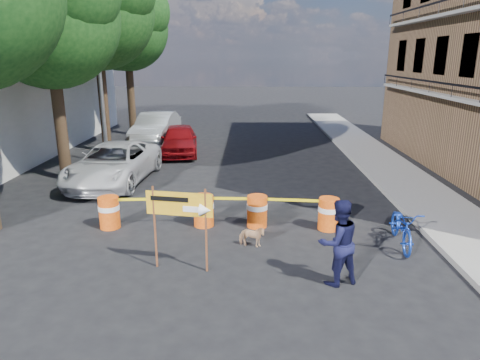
{
  "coord_description": "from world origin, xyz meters",
  "views": [
    {
      "loc": [
        0.3,
        -8.87,
        4.64
      ],
      "look_at": [
        0.05,
        2.6,
        1.3
      ],
      "focal_mm": 32.0,
      "sensor_mm": 36.0,
      "label": 1
    }
  ],
  "objects_px": {
    "suv_white": "(114,164)",
    "sedan_silver": "(156,128)",
    "barrel_mid_right": "(257,211)",
    "barrel_far_right": "(328,213)",
    "barrel_far_left": "(109,212)",
    "bicycle": "(404,209)",
    "barrel_mid_left": "(204,210)",
    "sedan_red": "(179,140)",
    "pedestrian": "(338,242)",
    "detour_sign": "(188,211)",
    "dog": "(252,236)"
  },
  "relations": [
    {
      "from": "bicycle",
      "to": "dog",
      "type": "relative_size",
      "value": 2.94
    },
    {
      "from": "barrel_mid_right",
      "to": "sedan_silver",
      "type": "xyz_separation_m",
      "value": [
        -5.34,
        11.97,
        0.36
      ]
    },
    {
      "from": "pedestrian",
      "to": "sedan_silver",
      "type": "bearing_deg",
      "value": -86.42
    },
    {
      "from": "barrel_far_left",
      "to": "pedestrian",
      "type": "height_order",
      "value": "pedestrian"
    },
    {
      "from": "barrel_mid_right",
      "to": "sedan_silver",
      "type": "relative_size",
      "value": 0.18
    },
    {
      "from": "barrel_far_right",
      "to": "detour_sign",
      "type": "relative_size",
      "value": 0.47
    },
    {
      "from": "detour_sign",
      "to": "sedan_red",
      "type": "distance_m",
      "value": 12.02
    },
    {
      "from": "bicycle",
      "to": "sedan_red",
      "type": "bearing_deg",
      "value": 130.56
    },
    {
      "from": "barrel_mid_right",
      "to": "barrel_far_right",
      "type": "xyz_separation_m",
      "value": [
        1.97,
        -0.16,
        0.0
      ]
    },
    {
      "from": "suv_white",
      "to": "sedan_silver",
      "type": "relative_size",
      "value": 1.04
    },
    {
      "from": "barrel_mid_right",
      "to": "sedan_silver",
      "type": "height_order",
      "value": "sedan_silver"
    },
    {
      "from": "suv_white",
      "to": "sedan_silver",
      "type": "distance_m",
      "value": 7.7
    },
    {
      "from": "sedan_red",
      "to": "suv_white",
      "type": "bearing_deg",
      "value": -115.92
    },
    {
      "from": "detour_sign",
      "to": "pedestrian",
      "type": "relative_size",
      "value": 1.04
    },
    {
      "from": "pedestrian",
      "to": "suv_white",
      "type": "height_order",
      "value": "pedestrian"
    },
    {
      "from": "sedan_silver",
      "to": "barrel_far_right",
      "type": "bearing_deg",
      "value": -55.9
    },
    {
      "from": "dog",
      "to": "barrel_mid_left",
      "type": "bearing_deg",
      "value": 54.66
    },
    {
      "from": "barrel_far_left",
      "to": "pedestrian",
      "type": "xyz_separation_m",
      "value": [
        5.74,
        -2.92,
        0.46
      ]
    },
    {
      "from": "detour_sign",
      "to": "bicycle",
      "type": "bearing_deg",
      "value": 24.46
    },
    {
      "from": "sedan_red",
      "to": "dog",
      "type": "bearing_deg",
      "value": -78.83
    },
    {
      "from": "barrel_mid_left",
      "to": "detour_sign",
      "type": "distance_m",
      "value": 2.78
    },
    {
      "from": "barrel_far_left",
      "to": "bicycle",
      "type": "bearing_deg",
      "value": -7.44
    },
    {
      "from": "bicycle",
      "to": "suv_white",
      "type": "relative_size",
      "value": 0.37
    },
    {
      "from": "barrel_mid_right",
      "to": "detour_sign",
      "type": "relative_size",
      "value": 0.47
    },
    {
      "from": "barrel_mid_left",
      "to": "sedan_silver",
      "type": "relative_size",
      "value": 0.18
    },
    {
      "from": "bicycle",
      "to": "sedan_silver",
      "type": "distance_m",
      "value": 15.92
    },
    {
      "from": "barrel_far_right",
      "to": "sedan_silver",
      "type": "height_order",
      "value": "sedan_silver"
    },
    {
      "from": "barrel_far_left",
      "to": "dog",
      "type": "height_order",
      "value": "barrel_far_left"
    },
    {
      "from": "dog",
      "to": "suv_white",
      "type": "xyz_separation_m",
      "value": [
        -5.18,
        5.62,
        0.45
      ]
    },
    {
      "from": "barrel_far_right",
      "to": "suv_white",
      "type": "height_order",
      "value": "suv_white"
    },
    {
      "from": "barrel_mid_left",
      "to": "dog",
      "type": "relative_size",
      "value": 1.35
    },
    {
      "from": "barrel_mid_right",
      "to": "detour_sign",
      "type": "xyz_separation_m",
      "value": [
        -1.55,
        -2.58,
        0.94
      ]
    },
    {
      "from": "barrel_mid_left",
      "to": "barrel_far_right",
      "type": "relative_size",
      "value": 1.0
    },
    {
      "from": "barrel_mid_left",
      "to": "sedan_red",
      "type": "distance_m",
      "value": 9.45
    },
    {
      "from": "barrel_far_left",
      "to": "suv_white",
      "type": "height_order",
      "value": "suv_white"
    },
    {
      "from": "sedan_silver",
      "to": "pedestrian",
      "type": "bearing_deg",
      "value": -62.17
    },
    {
      "from": "suv_white",
      "to": "sedan_silver",
      "type": "height_order",
      "value": "sedan_silver"
    },
    {
      "from": "detour_sign",
      "to": "dog",
      "type": "bearing_deg",
      "value": 50.88
    },
    {
      "from": "barrel_mid_left",
      "to": "pedestrian",
      "type": "relative_size",
      "value": 0.48
    },
    {
      "from": "barrel_mid_right",
      "to": "sedan_silver",
      "type": "bearing_deg",
      "value": 114.03
    },
    {
      "from": "bicycle",
      "to": "sedan_red",
      "type": "distance_m",
      "value": 12.7
    },
    {
      "from": "suv_white",
      "to": "sedan_silver",
      "type": "xyz_separation_m",
      "value": [
        0.0,
        7.7,
        0.1
      ]
    },
    {
      "from": "barrel_mid_left",
      "to": "bicycle",
      "type": "distance_m",
      "value": 5.3
    },
    {
      "from": "barrel_far_left",
      "to": "barrel_far_right",
      "type": "relative_size",
      "value": 1.0
    },
    {
      "from": "detour_sign",
      "to": "barrel_far_left",
      "type": "bearing_deg",
      "value": 146.17
    },
    {
      "from": "detour_sign",
      "to": "barrel_mid_right",
      "type": "bearing_deg",
      "value": 68.4
    },
    {
      "from": "barrel_mid_left",
      "to": "sedan_red",
      "type": "xyz_separation_m",
      "value": [
        -2.14,
        9.2,
        0.24
      ]
    },
    {
      "from": "barrel_mid_left",
      "to": "barrel_far_right",
      "type": "xyz_separation_m",
      "value": [
        3.47,
        -0.19,
        0.0
      ]
    },
    {
      "from": "barrel_mid_left",
      "to": "pedestrian",
      "type": "height_order",
      "value": "pedestrian"
    },
    {
      "from": "sedan_red",
      "to": "sedan_silver",
      "type": "height_order",
      "value": "sedan_silver"
    }
  ]
}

